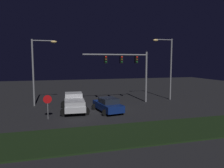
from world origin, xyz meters
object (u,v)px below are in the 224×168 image
object	(u,v)px
street_lamp_left	(38,64)
street_lamp_right	(167,62)
stop_sign	(48,102)
pickup_truck	(74,102)
traffic_signal_gantry	(129,64)
car_sedan	(108,105)

from	to	relation	value
street_lamp_left	street_lamp_right	xyz separation A→B (m)	(16.68, -0.40, 0.26)
stop_sign	street_lamp_left	bearing A→B (deg)	99.90
street_lamp_left	stop_sign	xyz separation A→B (m)	(1.13, -6.49, -3.42)
street_lamp_left	stop_sign	size ratio (longest dim) A/B	3.51
pickup_truck	traffic_signal_gantry	size ratio (longest dim) A/B	0.66
traffic_signal_gantry	street_lamp_left	distance (m)	10.88
street_lamp_left	traffic_signal_gantry	bearing A→B (deg)	-5.97
street_lamp_left	street_lamp_right	size ratio (longest dim) A/B	0.94
pickup_truck	street_lamp_right	xyz separation A→B (m)	(12.94, 3.37, 4.25)
pickup_truck	car_sedan	xyz separation A→B (m)	(3.38, -1.41, -0.26)
pickup_truck	traffic_signal_gantry	distance (m)	8.50
street_lamp_left	street_lamp_right	bearing A→B (deg)	-1.38
car_sedan	street_lamp_right	xyz separation A→B (m)	(9.56, 4.78, 4.51)
pickup_truck	street_lamp_right	world-z (taller)	street_lamp_right
traffic_signal_gantry	street_lamp_left	bearing A→B (deg)	174.03
pickup_truck	car_sedan	size ratio (longest dim) A/B	1.18
car_sedan	street_lamp_right	size ratio (longest dim) A/B	0.56
traffic_signal_gantry	stop_sign	bearing A→B (deg)	-151.04
street_lamp_left	car_sedan	bearing A→B (deg)	-36.05
pickup_truck	street_lamp_right	size ratio (longest dim) A/B	0.66
car_sedan	traffic_signal_gantry	xyz separation A→B (m)	(3.70, 4.05, 4.16)
traffic_signal_gantry	street_lamp_right	distance (m)	5.92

